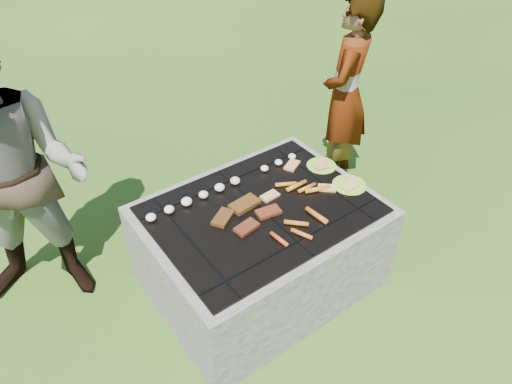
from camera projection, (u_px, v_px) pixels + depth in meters
lawn at (261, 280)px, 2.96m from camera, size 60.00×60.00×0.00m
fire_pit at (261, 249)px, 2.78m from camera, size 1.30×1.00×0.62m
mushrooms at (216, 189)px, 2.68m from camera, size 1.05×0.06×0.04m
pork_slabs at (245, 213)px, 2.53m from camera, size 0.38×0.26×0.02m
sausages at (303, 204)px, 2.59m from camera, size 0.53×0.48×0.03m
bread_on_grate at (295, 181)px, 2.76m from camera, size 0.44×0.41×0.02m
plate_far at (322, 166)px, 2.90m from camera, size 0.22×0.22×0.03m
plate_near at (349, 185)px, 2.75m from camera, size 0.25×0.25×0.03m
cook at (346, 96)px, 3.38m from camera, size 0.64×0.58×1.47m
bystander at (13, 184)px, 2.37m from camera, size 1.04×0.98×1.70m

